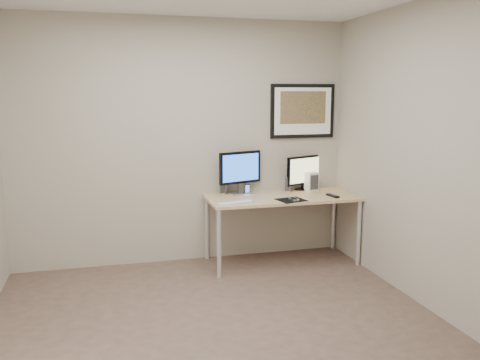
{
  "coord_description": "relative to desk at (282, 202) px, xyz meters",
  "views": [
    {
      "loc": [
        -0.8,
        -3.68,
        1.81
      ],
      "look_at": [
        0.47,
        1.1,
        0.97
      ],
      "focal_mm": 38.0,
      "sensor_mm": 36.0,
      "label": 1
    }
  ],
  "objects": [
    {
      "name": "framed_art",
      "position": [
        0.35,
        0.33,
        0.96
      ],
      "size": [
        0.75,
        0.04,
        0.6
      ],
      "color": "black",
      "rests_on": "room"
    },
    {
      "name": "keyboard",
      "position": [
        -0.57,
        -0.22,
        0.07
      ],
      "size": [
        0.42,
        0.21,
        0.01
      ],
      "primitive_type": "cube",
      "rotation": [
        0.0,
        0.0,
        0.26
      ],
      "color": "silver",
      "rests_on": "desk"
    },
    {
      "name": "fan_unit",
      "position": [
        0.43,
        0.21,
        0.17
      ],
      "size": [
        0.16,
        0.13,
        0.21
      ],
      "primitive_type": "cube",
      "rotation": [
        0.0,
        0.0,
        0.25
      ],
      "color": "white",
      "rests_on": "desk"
    },
    {
      "name": "phone_dock",
      "position": [
        -0.34,
        0.17,
        0.13
      ],
      "size": [
        0.06,
        0.06,
        0.12
      ],
      "primitive_type": "cube",
      "rotation": [
        0.0,
        0.0,
        -0.17
      ],
      "color": "black",
      "rests_on": "desk"
    },
    {
      "name": "mouse",
      "position": [
        0.04,
        -0.26,
        0.09
      ],
      "size": [
        0.08,
        0.12,
        0.04
      ],
      "primitive_type": "ellipsoid",
      "rotation": [
        0.0,
        0.0,
        0.13
      ],
      "color": "black",
      "rests_on": "mousepad"
    },
    {
      "name": "floor",
      "position": [
        -1.0,
        -1.35,
        -0.66
      ],
      "size": [
        3.6,
        3.6,
        0.0
      ],
      "primitive_type": "plane",
      "color": "#4A392E",
      "rests_on": "ground"
    },
    {
      "name": "speaker_left",
      "position": [
        -0.58,
        0.28,
        0.16
      ],
      "size": [
        0.1,
        0.1,
        0.19
      ],
      "primitive_type": "cylinder",
      "rotation": [
        0.0,
        0.0,
        -0.39
      ],
      "color": "#A7A7AB",
      "rests_on": "desk"
    },
    {
      "name": "speaker_right",
      "position": [
        0.15,
        0.23,
        0.15
      ],
      "size": [
        0.09,
        0.09,
        0.17
      ],
      "primitive_type": "cylinder",
      "rotation": [
        0.0,
        0.0,
        -0.41
      ],
      "color": "#A7A7AB",
      "rests_on": "desk"
    },
    {
      "name": "room",
      "position": [
        -1.0,
        -0.9,
        0.98
      ],
      "size": [
        3.6,
        3.6,
        3.6
      ],
      "color": "white",
      "rests_on": "ground"
    },
    {
      "name": "remote",
      "position": [
        0.52,
        -0.16,
        0.08
      ],
      "size": [
        0.08,
        0.19,
        0.02
      ],
      "primitive_type": "cube",
      "rotation": [
        0.0,
        0.0,
        0.16
      ],
      "color": "black",
      "rests_on": "desk"
    },
    {
      "name": "mousepad",
      "position": [
        0.03,
        -0.22,
        0.07
      ],
      "size": [
        0.32,
        0.29,
        0.0
      ],
      "primitive_type": "cube",
      "rotation": [
        0.0,
        0.0,
        0.19
      ],
      "color": "black",
      "rests_on": "desk"
    },
    {
      "name": "monitor_tv",
      "position": [
        0.36,
        0.28,
        0.27
      ],
      "size": [
        0.47,
        0.22,
        0.39
      ],
      "rotation": [
        0.0,
        0.0,
        0.39
      ],
      "color": "black",
      "rests_on": "desk"
    },
    {
      "name": "desk",
      "position": [
        0.0,
        0.0,
        0.0
      ],
      "size": [
        1.6,
        0.7,
        0.73
      ],
      "color": "#A58350",
      "rests_on": "floor"
    },
    {
      "name": "monitor_large",
      "position": [
        -0.4,
        0.23,
        0.32
      ],
      "size": [
        0.5,
        0.23,
        0.47
      ],
      "rotation": [
        0.0,
        0.0,
        0.32
      ],
      "color": "#A7A7AB",
      "rests_on": "desk"
    }
  ]
}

